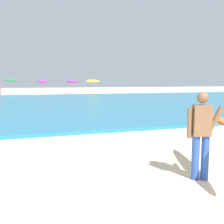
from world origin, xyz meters
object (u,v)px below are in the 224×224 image
at_px(beach_umbrella_3, 43,82).
at_px(beachgoer_near_row_mid, 0,89).
at_px(beach_umbrella_4, 72,82).
at_px(beach_umbrella_5, 93,81).
at_px(beach_umbrella_2, 10,81).
at_px(surfer_with_board, 216,128).

bearing_deg(beach_umbrella_3, beachgoer_near_row_mid, -152.20).
relative_size(beach_umbrella_4, beach_umbrella_5, 0.94).
height_order(beach_umbrella_2, beach_umbrella_3, beach_umbrella_2).
relative_size(beach_umbrella_2, beach_umbrella_4, 1.06).
xyz_separation_m(surfer_with_board, beach_umbrella_2, (-5.67, 37.45, 1.02)).
bearing_deg(beach_umbrella_4, beach_umbrella_3, 157.50).
xyz_separation_m(beach_umbrella_2, beach_umbrella_5, (12.86, 1.07, -0.04)).
bearing_deg(beach_umbrella_4, beachgoer_near_row_mid, -172.56).
xyz_separation_m(beach_umbrella_4, beach_umbrella_5, (3.78, 1.75, 0.14)).
distance_m(surfer_with_board, beach_umbrella_3, 38.62).
xyz_separation_m(beach_umbrella_3, beach_umbrella_5, (8.17, -0.07, 0.15)).
bearing_deg(beach_umbrella_4, surfer_with_board, -95.30).
height_order(beach_umbrella_5, beachgoer_near_row_mid, beach_umbrella_5).
height_order(beach_umbrella_2, beach_umbrella_5, beach_umbrella_2).
height_order(surfer_with_board, beach_umbrella_2, beach_umbrella_2).
distance_m(beach_umbrella_3, beachgoer_near_row_mid, 6.90).
relative_size(beach_umbrella_2, beachgoer_near_row_mid, 1.46).
relative_size(surfer_with_board, beachgoer_near_row_mid, 1.86).
xyz_separation_m(beach_umbrella_3, beach_umbrella_4, (4.40, -1.82, 0.00)).
xyz_separation_m(surfer_with_board, beach_umbrella_5, (7.19, 38.52, 0.98)).
bearing_deg(surfer_with_board, beach_umbrella_3, 91.46).
bearing_deg(beach_umbrella_5, surfer_with_board, -100.57).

